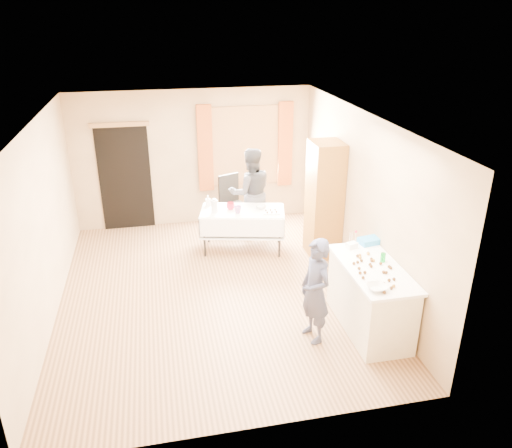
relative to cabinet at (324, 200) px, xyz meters
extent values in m
cube|color=#9E7047|center=(-1.99, -0.88, -1.00)|extent=(4.50, 5.50, 0.02)
cube|color=white|center=(-1.99, -0.88, 1.62)|extent=(4.50, 5.50, 0.02)
cube|color=tan|center=(-1.99, 1.88, 0.31)|extent=(4.50, 0.02, 2.60)
cube|color=tan|center=(-1.99, -3.64, 0.31)|extent=(4.50, 0.02, 2.60)
cube|color=tan|center=(-4.25, -0.88, 0.31)|extent=(0.02, 5.50, 2.60)
cube|color=tan|center=(0.27, -0.88, 0.31)|extent=(0.02, 5.50, 2.60)
cube|color=olive|center=(-0.99, 1.84, 0.51)|extent=(1.32, 0.06, 1.52)
cube|color=white|center=(-0.99, 1.82, 0.51)|extent=(1.20, 0.02, 1.40)
cube|color=#A1491B|center=(-1.77, 1.79, 0.51)|extent=(0.28, 0.06, 1.65)
cube|color=#A1491B|center=(-0.21, 1.79, 0.51)|extent=(0.28, 0.06, 1.65)
cube|color=black|center=(-3.29, 1.85, 0.01)|extent=(0.95, 0.04, 2.00)
cube|color=olive|center=(-3.29, 1.82, 1.03)|extent=(1.05, 0.06, 0.08)
cube|color=brown|center=(0.00, 0.00, 0.00)|extent=(0.50, 0.60, 1.98)
cube|color=#EDE6C9|center=(-0.10, -2.22, -0.56)|extent=(0.65, 1.43, 0.86)
cube|color=white|center=(-0.10, -2.22, -0.10)|extent=(0.71, 1.49, 0.04)
cube|color=white|center=(-1.31, 0.44, -0.26)|extent=(1.52, 0.99, 0.04)
cube|color=black|center=(-1.30, 1.34, -0.53)|extent=(0.57, 0.57, 0.06)
cube|color=black|center=(-1.38, 1.52, -0.25)|extent=(0.42, 0.21, 0.62)
imported|color=#2C2F4B|center=(-0.89, -2.29, -0.29)|extent=(0.67, 0.58, 1.40)
imported|color=black|center=(-1.05, 1.03, -0.16)|extent=(0.83, 0.65, 1.67)
cylinder|color=#0F9226|center=(0.08, -2.10, -0.02)|extent=(0.09, 0.09, 0.12)
imported|color=white|center=(-0.29, -2.74, -0.05)|extent=(0.26, 0.26, 0.06)
cube|color=white|center=(-0.17, -1.64, -0.04)|extent=(0.17, 0.14, 0.08)
cube|color=#2485CD|center=(0.14, -1.56, -0.04)|extent=(0.33, 0.25, 0.08)
cylinder|color=silver|center=(-1.79, 0.42, -0.13)|extent=(0.13, 0.13, 0.22)
imported|color=red|center=(-1.51, 0.51, -0.18)|extent=(0.24, 0.24, 0.11)
imported|color=red|center=(-1.41, 0.32, -0.18)|extent=(0.16, 0.16, 0.12)
imported|color=white|center=(-0.99, 0.44, -0.21)|extent=(0.34, 0.34, 0.06)
cube|color=white|center=(-0.86, 0.20, -0.23)|extent=(0.31, 0.25, 0.02)
imported|color=white|center=(-1.87, 0.75, -0.15)|extent=(0.09, 0.09, 0.19)
sphere|color=#3F2314|center=(-0.04, -2.09, -0.06)|extent=(0.04, 0.04, 0.04)
sphere|color=#361D09|center=(-0.02, -2.42, -0.06)|extent=(0.04, 0.04, 0.04)
sphere|color=#361D09|center=(-0.25, -2.85, -0.06)|extent=(0.04, 0.04, 0.04)
sphere|color=#361D09|center=(-0.32, -2.11, -0.06)|extent=(0.04, 0.04, 0.04)
sphere|color=#361D09|center=(-0.13, -2.22, -0.06)|extent=(0.04, 0.04, 0.04)
sphere|color=#361D09|center=(0.00, -2.59, -0.06)|extent=(0.04, 0.04, 0.04)
sphere|color=#3F2314|center=(-0.08, -2.74, -0.06)|extent=(0.04, 0.04, 0.04)
sphere|color=#361D09|center=(-0.13, -2.18, -0.06)|extent=(0.04, 0.04, 0.04)
sphere|color=#361D09|center=(-0.31, -2.25, -0.06)|extent=(0.04, 0.04, 0.04)
sphere|color=#361D09|center=(0.08, -2.28, -0.06)|extent=(0.04, 0.04, 0.04)
sphere|color=#361D09|center=(0.09, -2.32, -0.06)|extent=(0.04, 0.04, 0.04)
sphere|color=#361D09|center=(-0.12, -2.77, -0.06)|extent=(0.04, 0.04, 0.04)
sphere|color=#3F2314|center=(-0.18, -1.98, -0.06)|extent=(0.04, 0.04, 0.04)
sphere|color=#361D09|center=(-0.19, -1.92, -0.06)|extent=(0.04, 0.04, 0.04)
sphere|color=#361D09|center=(-0.06, -2.08, -0.06)|extent=(0.04, 0.04, 0.04)
sphere|color=#361D09|center=(-0.35, -2.48, -0.06)|extent=(0.04, 0.04, 0.04)
sphere|color=#361D09|center=(0.01, -2.18, -0.06)|extent=(0.04, 0.04, 0.04)
sphere|color=#361D09|center=(-0.18, -1.94, -0.06)|extent=(0.04, 0.04, 0.04)
sphere|color=#3F2314|center=(-0.16, -1.90, -0.06)|extent=(0.04, 0.04, 0.04)
sphere|color=#361D09|center=(-0.05, -2.04, -0.06)|extent=(0.04, 0.04, 0.04)
sphere|color=#361D09|center=(-0.02, -1.87, -0.06)|extent=(0.04, 0.04, 0.04)
sphere|color=#361D09|center=(-0.17, -2.66, -0.06)|extent=(0.04, 0.04, 0.04)
sphere|color=#361D09|center=(-0.05, -2.40, -0.06)|extent=(0.04, 0.04, 0.04)
sphere|color=#361D09|center=(-0.26, -2.09, -0.06)|extent=(0.04, 0.04, 0.04)
sphere|color=#3F2314|center=(-0.03, -1.89, -0.06)|extent=(0.04, 0.04, 0.04)
sphere|color=#361D09|center=(-0.26, -2.61, -0.06)|extent=(0.04, 0.04, 0.04)
sphere|color=#361D09|center=(-0.07, -2.60, -0.06)|extent=(0.04, 0.04, 0.04)
sphere|color=#361D09|center=(-0.34, -2.36, -0.06)|extent=(0.04, 0.04, 0.04)
sphere|color=#361D09|center=(-0.28, -2.36, -0.06)|extent=(0.04, 0.04, 0.04)
sphere|color=#361D09|center=(-0.20, -2.06, -0.06)|extent=(0.04, 0.04, 0.04)
camera|label=1|loc=(-2.71, -7.39, 2.96)|focal=35.00mm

